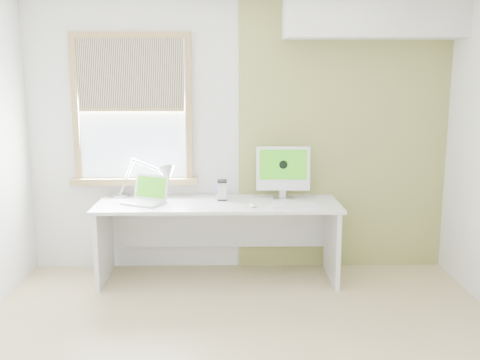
{
  "coord_description": "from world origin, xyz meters",
  "views": [
    {
      "loc": [
        -0.08,
        -3.46,
        1.86
      ],
      "look_at": [
        0.0,
        1.05,
        1.0
      ],
      "focal_mm": 40.95,
      "sensor_mm": 36.0,
      "label": 1
    }
  ],
  "objects_px": {
    "laptop": "(147,196)",
    "external_drive": "(222,190)",
    "desk_lamp": "(158,177)",
    "imac": "(283,170)",
    "desk": "(218,221)"
  },
  "relations": [
    {
      "from": "external_drive",
      "to": "imac",
      "type": "bearing_deg",
      "value": 3.02
    },
    {
      "from": "imac",
      "to": "external_drive",
      "type": "bearing_deg",
      "value": -176.98
    },
    {
      "from": "desk_lamp",
      "to": "laptop",
      "type": "bearing_deg",
      "value": -107.82
    },
    {
      "from": "external_drive",
      "to": "desk_lamp",
      "type": "bearing_deg",
      "value": 170.16
    },
    {
      "from": "laptop",
      "to": "imac",
      "type": "distance_m",
      "value": 1.27
    },
    {
      "from": "desk",
      "to": "desk_lamp",
      "type": "xyz_separation_m",
      "value": [
        -0.57,
        0.18,
        0.39
      ]
    },
    {
      "from": "desk_lamp",
      "to": "imac",
      "type": "height_order",
      "value": "imac"
    },
    {
      "from": "laptop",
      "to": "external_drive",
      "type": "xyz_separation_m",
      "value": [
        0.68,
        0.13,
        0.03
      ]
    },
    {
      "from": "desk",
      "to": "imac",
      "type": "xyz_separation_m",
      "value": [
        0.6,
        0.1,
        0.47
      ]
    },
    {
      "from": "imac",
      "to": "laptop",
      "type": "bearing_deg",
      "value": -172.76
    },
    {
      "from": "imac",
      "to": "desk_lamp",
      "type": "bearing_deg",
      "value": 176.34
    },
    {
      "from": "desk",
      "to": "laptop",
      "type": "height_order",
      "value": "laptop"
    },
    {
      "from": "laptop",
      "to": "desk_lamp",
      "type": "bearing_deg",
      "value": 72.18
    },
    {
      "from": "laptop",
      "to": "external_drive",
      "type": "height_order",
      "value": "laptop"
    },
    {
      "from": "external_drive",
      "to": "imac",
      "type": "height_order",
      "value": "imac"
    }
  ]
}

